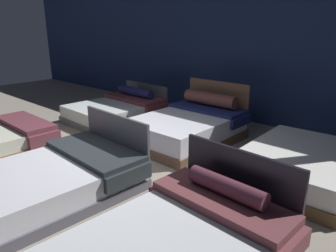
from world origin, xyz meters
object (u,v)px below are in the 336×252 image
at_px(bed_1, 59,177).
at_px(bed_5, 301,165).
at_px(bed_3, 118,110).
at_px(bed_4, 189,126).

height_order(bed_1, bed_5, bed_1).
bearing_deg(bed_1, bed_3, 130.59).
bearing_deg(bed_3, bed_4, 1.44).
bearing_deg(bed_1, bed_4, 92.56).
distance_m(bed_3, bed_4, 2.17).
bearing_deg(bed_4, bed_5, -4.16).
bearing_deg(bed_3, bed_1, -50.11).
xyz_separation_m(bed_4, bed_5, (2.23, -0.16, -0.07)).
distance_m(bed_1, bed_5, 3.43).
xyz_separation_m(bed_1, bed_4, (0.00, 2.76, 0.06)).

